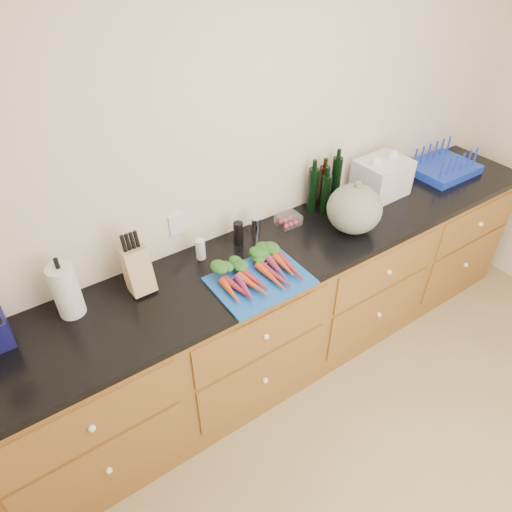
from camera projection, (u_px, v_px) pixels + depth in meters
wall_back at (266, 162)px, 2.57m from camera, size 4.10×0.05×2.60m
cabinets at (294, 304)px, 2.89m from camera, size 3.60×0.64×0.90m
countertop at (298, 244)px, 2.60m from camera, size 3.64×0.62×0.04m
cutting_board at (260, 281)px, 2.31m from camera, size 0.48×0.36×0.01m
carrots at (255, 271)px, 2.32m from camera, size 0.42×0.31×0.06m
squash at (354, 209)px, 2.59m from camera, size 0.32×0.32×0.28m
paper_towel at (66, 291)px, 2.06m from camera, size 0.12×0.12×0.27m
knife_block at (137, 270)px, 2.21m from camera, size 0.12×0.12×0.24m
grinder_salt at (200, 249)px, 2.43m from camera, size 0.05×0.05×0.12m
grinder_pepper at (238, 233)px, 2.53m from camera, size 0.05×0.05×0.14m
canister_chrome at (256, 227)px, 2.59m from camera, size 0.05×0.05×0.12m
tomato_box at (288, 220)px, 2.70m from camera, size 0.13×0.11×0.06m
bottles at (324, 187)px, 2.80m from camera, size 0.25×0.13×0.30m
grocery_bag at (382, 177)px, 2.93m from camera, size 0.33×0.27×0.23m
dish_rack at (443, 166)px, 3.22m from camera, size 0.45×0.36×0.18m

